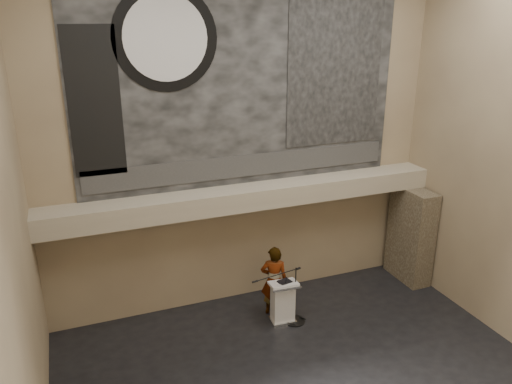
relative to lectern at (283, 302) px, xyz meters
name	(u,v)px	position (x,y,z in m)	size (l,w,h in m)	color
wall_back	(244,141)	(-0.40, 1.58, 3.70)	(10.00, 0.02, 8.50)	#7B674E
wall_front	(507,313)	(-0.40, -6.42, 3.70)	(10.00, 0.02, 8.50)	#7B674E
wall_left	(6,236)	(-5.40, -2.42, 3.70)	(0.02, 8.00, 8.50)	#7B674E
soffit	(250,196)	(-0.40, 1.18, 2.40)	(10.00, 0.80, 0.50)	gray
sprinkler_left	(188,217)	(-2.00, 1.13, 2.12)	(0.04, 0.04, 0.06)	#B2893D
sprinkler_right	(319,198)	(1.50, 1.13, 2.12)	(0.04, 0.04, 0.06)	#B2893D
banner	(244,81)	(-0.40, 1.55, 5.15)	(8.00, 0.05, 5.00)	black
banner_text_strip	(245,166)	(-0.40, 1.51, 3.10)	(7.76, 0.02, 0.55)	#2C2C2C
banner_clock_rim	(166,38)	(-2.20, 1.51, 6.15)	(2.30, 2.30, 0.02)	black
banner_clock_face	(166,38)	(-2.20, 1.49, 6.15)	(1.84, 1.84, 0.02)	silver
banner_building_print	(335,73)	(2.00, 1.51, 5.25)	(2.60, 0.02, 3.60)	black
banner_brick_print	(95,103)	(-3.80, 1.51, 4.85)	(1.10, 0.02, 3.20)	black
stone_pier	(411,234)	(4.25, 0.73, 0.80)	(0.60, 1.40, 2.70)	#403527
lectern	(283,302)	(0.00, 0.00, 0.00)	(0.70, 0.53, 1.13)	silver
binder	(285,282)	(0.03, -0.02, 0.56)	(0.30, 0.24, 0.04)	black
papers	(280,283)	(-0.08, -0.01, 0.55)	(0.23, 0.31, 0.01)	silver
speaker_person	(274,280)	(-0.05, 0.45, 0.37)	(0.67, 0.44, 1.84)	silver
mic_stand	(293,314)	(0.24, -0.11, -0.33)	(1.45, 0.52, 1.49)	black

